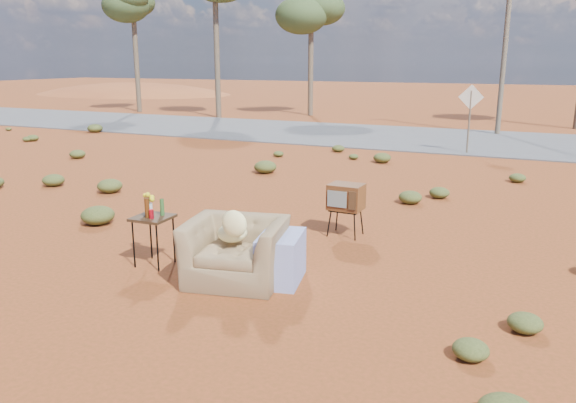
% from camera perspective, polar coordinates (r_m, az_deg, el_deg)
% --- Properties ---
extents(ground, '(140.00, 140.00, 0.00)m').
position_cam_1_polar(ground, '(8.13, -3.91, -6.96)').
color(ground, '#8F3A1C').
rests_on(ground, ground).
extents(highway, '(140.00, 7.00, 0.04)m').
position_cam_1_polar(highway, '(22.16, 14.80, 6.16)').
color(highway, '#565659').
rests_on(highway, ground).
extents(dirt_mound, '(26.00, 18.00, 2.00)m').
position_cam_1_polar(dirt_mound, '(52.84, -15.50, 10.48)').
color(dirt_mound, '#9B5125').
rests_on(dirt_mound, ground).
extents(armchair, '(1.63, 1.25, 1.13)m').
position_cam_1_polar(armchair, '(7.59, -4.50, -4.30)').
color(armchair, olive).
rests_on(armchair, ground).
extents(tv_unit, '(0.58, 0.48, 0.90)m').
position_cam_1_polar(tv_unit, '(9.53, 5.92, 0.40)').
color(tv_unit, black).
rests_on(tv_unit, ground).
extents(side_table, '(0.53, 0.53, 1.03)m').
position_cam_1_polar(side_table, '(8.36, -13.68, -1.24)').
color(side_table, '#352313').
rests_on(side_table, ground).
extents(rusty_bar, '(1.34, 0.64, 0.04)m').
position_cam_1_polar(rusty_bar, '(7.85, -5.59, -7.62)').
color(rusty_bar, '#4E2414').
rests_on(rusty_bar, ground).
extents(road_sign, '(0.78, 0.06, 2.19)m').
position_cam_1_polar(road_sign, '(18.84, 18.03, 9.15)').
color(road_sign, brown).
rests_on(road_sign, ground).
extents(eucalyptus_far_left, '(3.20, 3.20, 7.10)m').
position_cam_1_polar(eucalyptus_far_left, '(34.46, -15.49, 18.69)').
color(eucalyptus_far_left, brown).
rests_on(eucalyptus_far_left, ground).
extents(eucalyptus_near_left, '(3.20, 3.20, 6.60)m').
position_cam_1_polar(eucalyptus_near_left, '(31.03, 2.38, 18.81)').
color(eucalyptus_near_left, brown).
rests_on(eucalyptus_near_left, ground).
extents(utility_pole_center, '(1.40, 0.20, 8.00)m').
position_cam_1_polar(utility_pole_center, '(24.25, 21.34, 16.12)').
color(utility_pole_center, brown).
rests_on(utility_pole_center, ground).
extents(scrub_patch, '(17.49, 8.07, 0.33)m').
position_cam_1_polar(scrub_patch, '(12.25, 2.40, 1.01)').
color(scrub_patch, '#525926').
rests_on(scrub_patch, ground).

